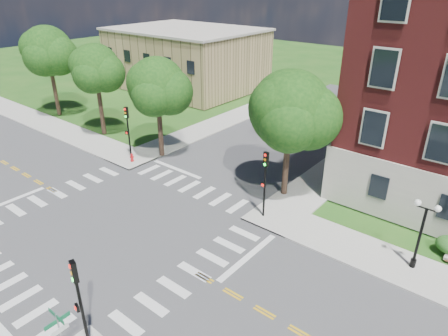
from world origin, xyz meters
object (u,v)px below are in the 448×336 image
Objects in this scene: traffic_signal_ne at (265,176)px; traffic_signal_nw at (128,126)px; street_sign_pole at (60,331)px; fire_hydrant at (132,158)px; twin_lamp_west at (421,231)px; traffic_signal_se at (79,295)px.

traffic_signal_ne is 1.00× the size of traffic_signal_nw.
traffic_signal_ne is 15.16m from street_sign_pole.
traffic_signal_nw is at bearing 148.07° from fire_hydrant.
traffic_signal_nw is 1.55× the size of street_sign_pole.
twin_lamp_west is (9.64, 0.93, -0.66)m from traffic_signal_ne.
traffic_signal_nw is at bearing 134.12° from street_sign_pole.
traffic_signal_se is 1.13× the size of twin_lamp_west.
fire_hydrant is (-14.52, 15.23, -1.84)m from street_sign_pole.
street_sign_pole is at bearing -76.74° from traffic_signal_se.
street_sign_pole is (0.28, -1.17, -0.88)m from traffic_signal_se.
traffic_signal_se is 1.49m from street_sign_pole.
fire_hydrant is at bearing -31.93° from traffic_signal_nw.
traffic_signal_nw is 2.82m from fire_hydrant.
traffic_signal_nw is 6.40× the size of fire_hydrant.
traffic_signal_ne is (-0.06, 13.96, 0.00)m from traffic_signal_se.
fire_hydrant is at bearing 133.62° from street_sign_pole.
traffic_signal_se is 20.19m from fire_hydrant.
twin_lamp_west is 1.36× the size of street_sign_pole.
traffic_signal_nw is (-14.82, 0.50, 0.00)m from traffic_signal_ne.
traffic_signal_ne is 14.83m from traffic_signal_nw.
traffic_signal_nw is at bearing 178.08° from traffic_signal_ne.
traffic_signal_se and traffic_signal_ne have the same top height.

